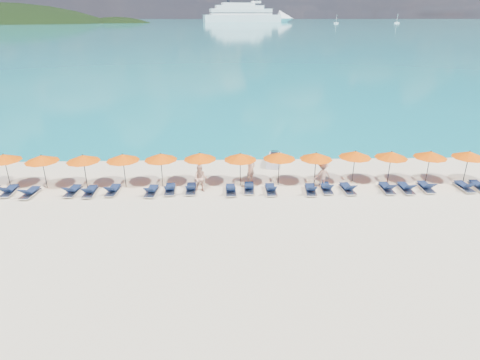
{
  "coord_description": "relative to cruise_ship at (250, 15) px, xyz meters",
  "views": [
    {
      "loc": [
        -0.64,
        -19.2,
        10.39
      ],
      "look_at": [
        0.0,
        3.0,
        1.2
      ],
      "focal_mm": 30.0,
      "sensor_mm": 36.0,
      "label": 1
    }
  ],
  "objects": [
    {
      "name": "ground",
      "position": [
        -32.19,
        -607.26,
        -9.68
      ],
      "size": [
        1400.0,
        1400.0,
        0.0
      ],
      "primitive_type": "plane",
      "color": "beige"
    },
    {
      "name": "sea",
      "position": [
        -32.19,
        52.74,
        -9.67
      ],
      "size": [
        1600.0,
        1300.0,
        0.01
      ],
      "primitive_type": "cube",
      "color": "#1FA9B2",
      "rests_on": "ground"
    },
    {
      "name": "headland_main",
      "position": [
        -332.19,
        -67.26,
        -47.68
      ],
      "size": [
        374.0,
        242.0,
        126.5
      ],
      "color": "black",
      "rests_on": "ground"
    },
    {
      "name": "headland_small",
      "position": [
        -182.19,
        -47.26,
        -44.68
      ],
      "size": [
        162.0,
        126.0,
        85.5
      ],
      "color": "black",
      "rests_on": "ground"
    },
    {
      "name": "cruise_ship",
      "position": [
        0.0,
        0.0,
        0.0
      ],
      "size": [
        135.13,
        46.82,
        37.18
      ],
      "rotation": [
        0.0,
        0.0,
        0.2
      ],
      "color": "white",
      "rests_on": "ground"
    },
    {
      "name": "sailboat_near",
      "position": [
        100.79,
        -100.49,
        -8.63
      ],
      "size": [
        5.57,
        1.86,
        10.21
      ],
      "color": "white",
      "rests_on": "ground"
    },
    {
      "name": "sailboat_far",
      "position": [
        178.64,
        -94.61,
        -8.49
      ],
      "size": [
        6.33,
        2.11,
        11.6
      ],
      "color": "white",
      "rests_on": "ground"
    },
    {
      "name": "jetski",
      "position": [
        -29.49,
        -598.36,
        -9.32
      ],
      "size": [
        1.4,
        2.57,
        0.87
      ],
      "rotation": [
        0.0,
        0.0,
        -0.21
      ],
      "color": "#ADB0C2",
      "rests_on": "ground"
    },
    {
      "name": "beachgoer_a",
      "position": [
        -31.41,
        -601.74,
        -8.74
      ],
      "size": [
        0.8,
        0.79,
        1.87
      ],
      "primitive_type": "imported",
      "rotation": [
        0.0,
        0.0,
        0.75
      ],
      "color": "tan",
      "rests_on": "ground"
    },
    {
      "name": "beachgoer_b",
      "position": [
        -34.63,
        -603.21,
        -8.79
      ],
      "size": [
        0.92,
        0.61,
        1.78
      ],
      "primitive_type": "imported",
      "rotation": [
        0.0,
        0.0,
        -0.14
      ],
      "color": "tan",
      "rests_on": "ground"
    },
    {
      "name": "beachgoer_c",
      "position": [
        -26.84,
        -602.74,
        -8.81
      ],
      "size": [
        1.2,
        0.75,
        1.73
      ],
      "primitive_type": "imported",
      "rotation": [
        0.0,
        0.0,
        3.36
      ],
      "color": "tan",
      "rests_on": "ground"
    },
    {
      "name": "umbrella_0",
      "position": [
        -47.1,
        -602.07,
        -7.66
      ],
      "size": [
        2.1,
        2.1,
        2.28
      ],
      "color": "black",
      "rests_on": "ground"
    },
    {
      "name": "umbrella_1",
      "position": [
        -44.63,
        -602.32,
        -7.66
      ],
      "size": [
        2.1,
        2.1,
        2.28
      ],
      "color": "black",
      "rests_on": "ground"
    },
    {
      "name": "umbrella_2",
      "position": [
        -42.04,
        -602.36,
        -7.66
      ],
      "size": [
        2.1,
        2.1,
        2.28
      ],
      "color": "black",
      "rests_on": "ground"
    },
    {
      "name": "umbrella_3",
      "position": [
        -39.57,
        -602.28,
        -7.66
      ],
      "size": [
        2.1,
        2.1,
        2.28
      ],
      "color": "black",
      "rests_on": "ground"
    },
    {
      "name": "umbrella_4",
      "position": [
        -37.19,
        -602.21,
        -7.66
      ],
      "size": [
        2.1,
        2.1,
        2.28
      ],
      "color": "black",
      "rests_on": "ground"
    },
    {
      "name": "umbrella_5",
      "position": [
        -34.7,
        -602.17,
        -7.66
      ],
      "size": [
        2.1,
        2.1,
        2.28
      ],
      "color": "black",
      "rests_on": "ground"
    },
    {
      "name": "umbrella_6",
      "position": [
        -32.12,
        -602.34,
        -7.66
      ],
      "size": [
        2.1,
        2.1,
        2.28
      ],
      "color": "black",
      "rests_on": "ground"
    },
    {
      "name": "umbrella_7",
      "position": [
        -29.61,
        -602.22,
        -7.66
      ],
      "size": [
        2.1,
        2.1,
        2.28
      ],
      "color": "black",
      "rests_on": "ground"
    },
    {
      "name": "umbrella_8",
      "position": [
        -27.26,
        -602.36,
        -7.66
      ],
      "size": [
        2.1,
        2.1,
        2.28
      ],
      "color": "black",
      "rests_on": "ground"
    },
    {
      "name": "umbrella_9",
      "position": [
        -24.65,
        -602.09,
        -7.66
      ],
      "size": [
        2.1,
        2.1,
        2.28
      ],
      "color": "black",
      "rests_on": "ground"
    },
    {
      "name": "umbrella_10",
      "position": [
        -22.35,
        -602.26,
        -7.66
      ],
      "size": [
        2.1,
        2.1,
        2.28
      ],
      "color": "black",
      "rests_on": "ground"
    },
    {
      "name": "umbrella_11",
      "position": [
        -19.79,
        -602.26,
        -7.66
      ],
      "size": [
        2.1,
        2.1,
        2.28
      ],
      "color": "black",
      "rests_on": "ground"
    },
    {
      "name": "umbrella_12",
      "position": [
        -17.3,
        -602.35,
        -7.66
      ],
      "size": [
        2.1,
        2.1,
        2.28
      ],
      "color": "black",
      "rests_on": "ground"
    },
    {
      "name": "lounger_1",
      "position": [
        -46.58,
        -603.24,
        -9.44
      ],
      "size": [
        0.72,
        1.73,
        0.66
      ],
      "rotation": [
        0.0,
        0.0,
        0.06
      ],
      "color": "silver",
      "rests_on": "ground"
    },
    {
      "name": "lounger_2",
      "position": [
        -45.15,
        -603.57,
        -9.44
      ],
      "size": [
        0.77,
        1.75,
        0.66
      ],
      "rotation": [
        0.0,
        0.0,
        -0.09
      ],
      "color": "silver",
      "rests_on": "ground"
    },
    {
      "name": "lounger_3",
      "position": [
        -42.62,
        -603.36,
        -9.44
      ],
      "size": [
        0.74,
        1.74,
        0.66
      ],
      "rotation": [
        0.0,
        0.0,
        -0.07
      ],
      "color": "silver",
      "rests_on": "ground"
    },
    {
      "name": "lounger_4",
      "position": [
        -41.5,
        -603.49,
        -9.44
      ],
      "size": [
        0.68,
        1.72,
        0.66
      ],
      "rotation": [
        0.0,
        0.0,
        0.03
      ],
      "color": "silver",
      "rests_on": "ground"
    },
    {
      "name": "lounger_5",
      "position": [
        -40.12,
        -603.33,
        -9.44
      ],
      "size": [
        0.73,
        1.74,
        0.66
      ],
      "rotation": [
        0.0,
        0.0,
        -0.06
      ],
      "color": "silver",
      "rests_on": "ground"
    },
    {
      "name": "lounger_6",
      "position": [
        -37.69,
        -603.53,
        -9.44
      ],
      "size": [
        0.75,
        1.74,
        0.66
      ],
      "rotation": [
        0.0,
        0.0,
        -0.08
      ],
      "color": "silver",
      "rests_on": "ground"
    },
    {
      "name": "lounger_7",
      "position": [
        -36.58,
        -603.28,
        -9.44
      ],
      "size": [
        0.71,
        1.73,
        0.66
      ],
      "rotation": [
        0.0,
        0.0,
        0.06
      ],
      "color": "silver",
      "rests_on": "ground"
    },
    {
      "name": "lounger_8",
      "position": [
        -35.26,
        -603.24,
        -9.44
      ],
      "size": [
        0.66,
        1.71,
        0.66
      ],
      "rotation": [
        0.0,
        0.0,
        0.02
      ],
      "color": "silver",
      "rests_on": "ground"
    },
    {
      "name": "lounger_9",
      "position": [
        -32.75,
        -603.52,
        -9.44
      ],
      "size": [
        0.67,
        1.72,
        0.66
      ],
      "rotation": [
        0.0,
        0.0,
        0.03
      ],
      "color": "silver",
      "rests_on": "ground"
    },
    {
      "name": "lounger_10",
      "position": [
        -31.59,
        -603.24,
        -9.44
      ],
      "size": [
        0.69,
        1.72,
        0.66
      ],
      "rotation": [
        0.0,
        0.0,
        -0.04
      ],
      "color": "silver",
      "rests_on": "ground"
    },
    {
      "name": "lounger_11",
      "position": [
        -30.23,
        -603.52,
        -9.44
      ],
      "size": [
        0.65,
        1.71,
        0.66
      ],
      "rotation": [
        0.0,
        0.0,
        0.02
      ],
      "color": "silver",
      "rests_on": "ground"
    },
    {
      "name": "lounger_12",
      "position": [
        -27.73,
        -603.61,
        -9.44
      ],
      "size": [
        0.76,
        1.75,
        0.66
      ],
      "rotation": [
        0.0,
        0.0,
        -0.08
      ],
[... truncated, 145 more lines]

